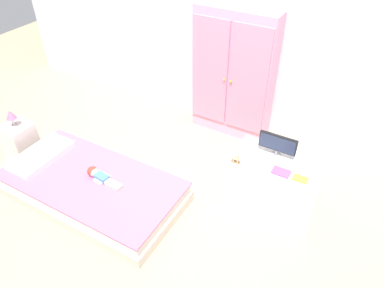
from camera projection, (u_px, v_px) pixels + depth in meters
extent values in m
cube|color=tan|center=(167.00, 207.00, 3.37)|extent=(10.00, 10.00, 0.02)
cube|color=silver|center=(246.00, 11.00, 3.62)|extent=(6.40, 0.05, 2.70)
cube|color=beige|center=(94.00, 193.00, 3.43)|extent=(1.68, 0.86, 0.11)
cube|color=silver|center=(92.00, 184.00, 3.36)|extent=(1.64, 0.82, 0.11)
cube|color=pink|center=(91.00, 179.00, 3.32)|extent=(1.67, 0.85, 0.02)
cube|color=white|center=(41.00, 155.00, 3.55)|extent=(0.32, 0.61, 0.05)
cube|color=#4C84C6|center=(102.00, 178.00, 3.28)|extent=(0.14, 0.09, 0.06)
cube|color=beige|center=(115.00, 184.00, 3.23)|extent=(0.16, 0.05, 0.04)
cube|color=beige|center=(112.00, 186.00, 3.21)|extent=(0.16, 0.05, 0.04)
cube|color=beige|center=(106.00, 176.00, 3.33)|extent=(0.10, 0.04, 0.03)
cube|color=beige|center=(98.00, 182.00, 3.26)|extent=(0.10, 0.04, 0.03)
sphere|color=beige|center=(93.00, 172.00, 3.32)|extent=(0.09, 0.09, 0.09)
sphere|color=#9E3D2D|center=(93.00, 171.00, 3.32)|extent=(0.10, 0.10, 0.10)
cube|color=silver|center=(20.00, 141.00, 3.83)|extent=(0.28, 0.28, 0.39)
cylinder|color=#B7B2AD|center=(14.00, 125.00, 3.70)|extent=(0.08, 0.08, 0.01)
cylinder|color=#B7B2AD|center=(13.00, 122.00, 3.68)|extent=(0.02, 0.02, 0.08)
cone|color=#E0668E|center=(10.00, 114.00, 3.62)|extent=(0.11, 0.11, 0.10)
cube|color=#E599BC|center=(233.00, 75.00, 3.90)|extent=(0.88, 0.24, 1.43)
cube|color=#C986A6|center=(210.00, 72.00, 3.87)|extent=(0.41, 0.02, 1.18)
cube|color=#C986A6|center=(248.00, 82.00, 3.70)|extent=(0.41, 0.02, 1.18)
sphere|color=gold|center=(224.00, 80.00, 3.81)|extent=(0.02, 0.02, 0.02)
sphere|color=gold|center=(231.00, 82.00, 3.78)|extent=(0.02, 0.02, 0.02)
cube|color=white|center=(275.00, 183.00, 3.27)|extent=(0.79, 0.49, 0.47)
cylinder|color=#99999E|center=(276.00, 155.00, 3.20)|extent=(0.10, 0.10, 0.01)
cylinder|color=#99999E|center=(276.00, 152.00, 3.19)|extent=(0.02, 0.02, 0.05)
cube|color=black|center=(278.00, 143.00, 3.12)|extent=(0.33, 0.02, 0.16)
cube|color=#28334C|center=(277.00, 144.00, 3.11)|extent=(0.31, 0.01, 0.14)
cube|color=#8E6642|center=(236.00, 161.00, 3.14)|extent=(0.08, 0.01, 0.01)
cube|color=#8E6642|center=(235.00, 162.00, 3.12)|extent=(0.08, 0.01, 0.01)
cube|color=#D1B289|center=(236.00, 158.00, 3.11)|extent=(0.06, 0.02, 0.03)
cylinder|color=#D1B289|center=(238.00, 160.00, 3.12)|extent=(0.01, 0.01, 0.02)
cylinder|color=#D1B289|center=(237.00, 162.00, 3.11)|extent=(0.01, 0.01, 0.02)
cylinder|color=#D1B289|center=(234.00, 159.00, 3.14)|extent=(0.01, 0.01, 0.02)
cylinder|color=#D1B289|center=(233.00, 160.00, 3.12)|extent=(0.01, 0.01, 0.02)
cylinder|color=#D1B289|center=(239.00, 157.00, 3.08)|extent=(0.02, 0.02, 0.02)
sphere|color=#D1B289|center=(239.00, 155.00, 3.07)|extent=(0.03, 0.03, 0.03)
cube|color=#8E51B2|center=(281.00, 172.00, 3.02)|extent=(0.15, 0.10, 0.02)
cube|color=gold|center=(300.00, 179.00, 2.96)|extent=(0.12, 0.08, 0.01)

